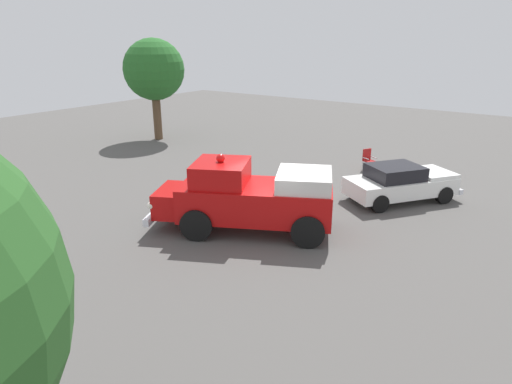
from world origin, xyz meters
The scene contains 7 objects.
ground_plane centered at (0.00, 0.00, 0.00)m, with size 60.00×60.00×0.00m, color #514F4C.
vintage_fire_truck centered at (-0.77, -0.44, 1.20)m, with size 6.29×4.64×2.59m.
classic_hot_rod centered at (2.40, 5.32, 0.75)m, with size 4.05×4.62×1.46m.
lawn_chair_near_truck centered at (-4.17, 2.07, 0.59)m, with size 0.69×0.69×1.02m.
lawn_chair_by_car centered at (-0.30, 8.69, 0.59)m, with size 0.67×0.67×1.02m.
spectator_seated centered at (-4.06, 1.99, 0.70)m, with size 0.65×0.62×1.29m.
oak_tree_left centered at (-13.78, 7.60, 4.23)m, with size 3.68×3.68×6.11m.
Camera 1 is at (7.31, -11.43, 6.12)m, focal length 31.12 mm.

